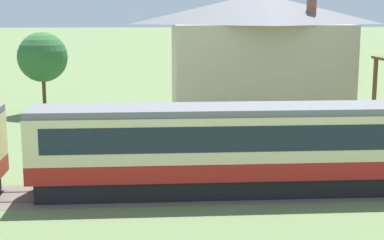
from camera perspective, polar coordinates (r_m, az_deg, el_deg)
passenger_train at (r=26.58m, az=3.52°, el=-2.45°), size 91.13×2.92×4.01m
railway_track at (r=27.50m, az=7.70°, el=-6.87°), size 136.92×3.60×0.04m
station_house_grey_roof at (r=43.32m, az=6.37°, el=6.03°), size 13.18×9.01×9.47m
yard_tree_1 at (r=49.06m, az=-14.29°, el=5.92°), size 4.02×4.02×6.59m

